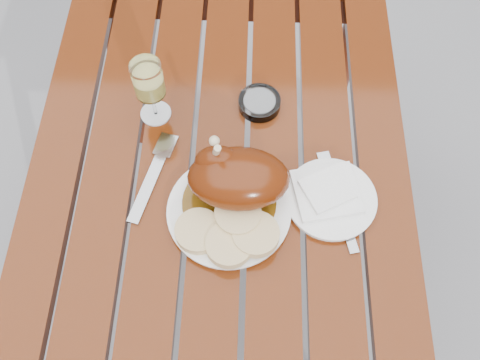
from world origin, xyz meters
The scene contains 11 objects.
ground centered at (0.00, 0.00, 0.00)m, with size 60.00×60.00×0.00m, color slate.
table centered at (0.00, 0.00, 0.38)m, with size 0.80×1.20×0.75m, color #64270C.
dinner_plate centered at (0.03, -0.12, 0.76)m, with size 0.25×0.25×0.02m, color white.
roast_duck centered at (0.04, -0.07, 0.82)m, with size 0.21×0.19×0.14m.
bread_dumplings centered at (0.03, -0.17, 0.78)m, with size 0.20×0.15×0.03m.
wine_glass centered at (-0.15, 0.12, 0.83)m, with size 0.07×0.07×0.16m, color #ECE36B.
side_plate centered at (0.23, -0.08, 0.76)m, with size 0.19×0.19×0.01m, color white.
napkin centered at (0.22, -0.07, 0.77)m, with size 0.13×0.12×0.01m, color white.
ashtray centered at (0.08, 0.15, 0.76)m, with size 0.09×0.09×0.02m, color #B2B7BC.
fork centered at (-0.14, -0.05, 0.75)m, with size 0.02×0.20×0.01m, color gray.
knife centered at (0.25, -0.10, 0.75)m, with size 0.02×0.20×0.01m, color gray.
Camera 1 is at (0.06, -0.57, 1.72)m, focal length 40.00 mm.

